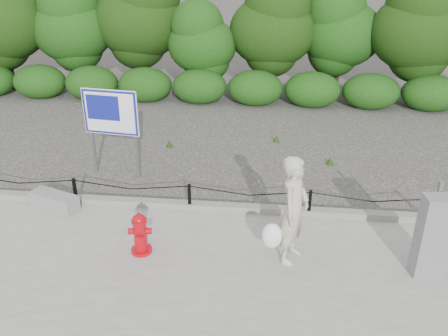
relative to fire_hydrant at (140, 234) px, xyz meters
name	(u,v)px	position (x,y,z in m)	size (l,w,h in m)	color
ground	(190,213)	(0.62, 1.61, -0.47)	(90.00, 90.00, 0.00)	#2D2B28
sidewalk	(170,269)	(0.62, -0.39, -0.43)	(14.00, 4.00, 0.08)	gray
curb	(190,205)	(0.62, 1.66, -0.32)	(14.00, 0.22, 0.14)	slate
chain_barrier	(189,194)	(0.62, 1.61, -0.01)	(10.06, 0.06, 0.60)	black
treeline	(219,24)	(0.18, 10.57, 2.08)	(20.34, 3.75, 4.64)	black
fire_hydrant	(140,234)	(0.00, 0.00, 0.00)	(0.44, 0.46, 0.82)	#B60611
pedestrian	(292,212)	(2.69, 0.10, 0.58)	(0.89, 0.85, 1.99)	#B7B49D
concrete_block	(55,201)	(-2.25, 1.36, -0.22)	(1.07, 0.38, 0.34)	gray
utility_cabinet	(435,236)	(5.04, -0.07, 0.36)	(0.61, 0.44, 1.66)	gray
advertising_sign	(111,116)	(-1.50, 3.21, 1.07)	(1.36, 0.26, 2.18)	slate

